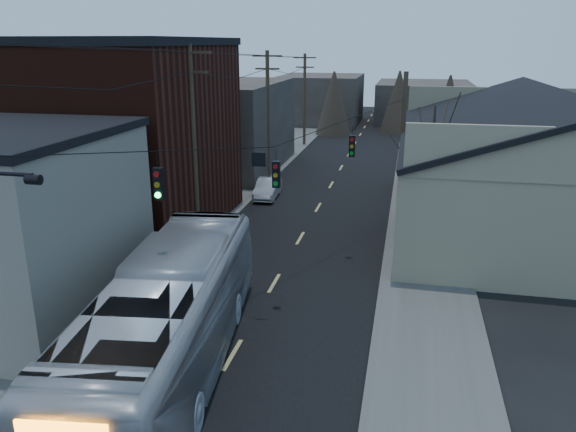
% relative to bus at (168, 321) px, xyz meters
% --- Properties ---
extents(road_surface, '(9.00, 110.00, 0.02)m').
position_rel_bus_xyz_m(road_surface, '(1.53, 23.50, -1.86)').
color(road_surface, black).
rests_on(road_surface, ground).
extents(sidewalk_left, '(4.00, 110.00, 0.12)m').
position_rel_bus_xyz_m(sidewalk_left, '(-4.97, 23.50, -1.81)').
color(sidewalk_left, '#474744').
rests_on(sidewalk_left, ground).
extents(sidewalk_right, '(4.00, 110.00, 0.12)m').
position_rel_bus_xyz_m(sidewalk_right, '(8.03, 23.50, -1.81)').
color(sidewalk_right, '#474744').
rests_on(sidewalk_right, ground).
extents(building_clapboard, '(8.00, 8.00, 7.00)m').
position_rel_bus_xyz_m(building_clapboard, '(-7.47, 2.50, 1.63)').
color(building_clapboard, slate).
rests_on(building_clapboard, ground).
extents(building_brick, '(10.00, 12.00, 10.00)m').
position_rel_bus_xyz_m(building_brick, '(-8.47, 13.50, 3.13)').
color(building_brick, black).
rests_on(building_brick, ground).
extents(building_left_far, '(9.00, 14.00, 7.00)m').
position_rel_bus_xyz_m(building_left_far, '(-7.97, 29.50, 1.63)').
color(building_left_far, '#342D29').
rests_on(building_left_far, ground).
extents(warehouse, '(16.16, 20.60, 7.73)m').
position_rel_bus_xyz_m(warehouse, '(14.53, 18.50, 0.82)').
color(warehouse, gray).
rests_on(warehouse, ground).
extents(building_far_left, '(10.00, 12.00, 6.00)m').
position_rel_bus_xyz_m(building_far_left, '(-4.47, 58.50, 1.13)').
color(building_far_left, '#342D29').
rests_on(building_far_left, ground).
extents(building_far_right, '(12.00, 14.00, 5.00)m').
position_rel_bus_xyz_m(building_far_right, '(8.53, 63.50, 0.63)').
color(building_far_right, '#342D29').
rests_on(building_far_right, ground).
extents(bare_tree, '(0.40, 0.40, 7.20)m').
position_rel_bus_xyz_m(bare_tree, '(8.03, 13.50, 1.73)').
color(bare_tree, black).
rests_on(bare_tree, ground).
extents(utility_lines, '(11.24, 45.28, 10.50)m').
position_rel_bus_xyz_m(utility_lines, '(-1.58, 17.64, 3.08)').
color(utility_lines, '#382B1E').
rests_on(utility_lines, ground).
extents(bus, '(4.80, 13.74, 3.75)m').
position_rel_bus_xyz_m(bus, '(0.00, 0.00, 0.00)').
color(bus, '#A1A5AC').
rests_on(bus, ground).
extents(parked_car, '(1.59, 3.98, 1.29)m').
position_rel_bus_xyz_m(parked_car, '(-2.18, 21.12, -1.23)').
color(parked_car, '#989B9F').
rests_on(parked_car, ground).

